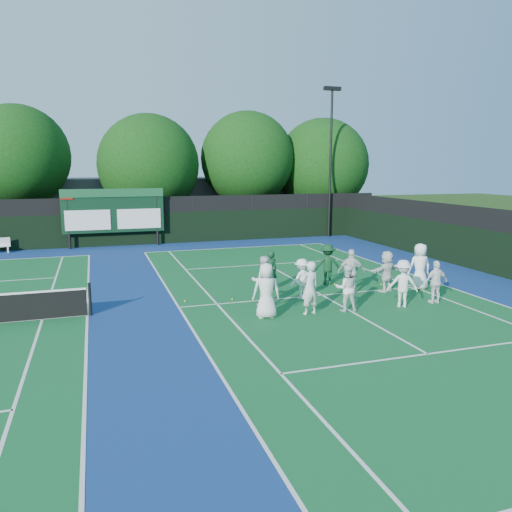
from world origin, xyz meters
name	(u,v)px	position (x,y,z in m)	size (l,w,h in m)	color
ground	(334,302)	(0.00, 0.00, 0.00)	(120.00, 120.00, 0.00)	#1C380F
court_apron	(164,309)	(-6.00, 1.00, 0.00)	(34.00, 32.00, 0.01)	navy
near_court	(322,295)	(0.00, 1.00, 0.01)	(11.05, 23.85, 0.01)	#115728
back_fence	(131,224)	(-6.00, 16.00, 1.36)	(34.00, 0.08, 3.00)	black
divider_fence_right	(512,249)	(9.00, 1.00, 1.36)	(0.08, 32.00, 3.00)	black
scoreboard	(113,211)	(-7.01, 15.59, 2.19)	(6.00, 0.21, 3.55)	black
clubhouse	(174,203)	(-2.00, 24.00, 2.00)	(18.00, 6.00, 4.00)	#59595E
light_pole_right	(331,145)	(7.50, 15.70, 6.30)	(1.20, 0.30, 10.12)	black
tree_b	(21,159)	(-12.38, 19.58, 5.36)	(6.41, 6.41, 8.74)	black
tree_c	(151,167)	(-4.23, 19.58, 4.80)	(6.87, 6.87, 8.42)	black
tree_d	(249,161)	(2.85, 19.58, 5.25)	(6.77, 6.77, 8.81)	black
tree_e	(324,167)	(8.85, 19.58, 4.80)	(7.01, 7.01, 8.49)	black
tennis_ball_0	(232,299)	(-3.44, 1.42, 0.03)	(0.07, 0.07, 0.07)	yellow
tennis_ball_1	(335,284)	(1.23, 2.35, 0.03)	(0.07, 0.07, 0.07)	yellow
tennis_ball_3	(185,301)	(-5.14, 1.70, 0.03)	(0.07, 0.07, 0.07)	yellow
tennis_ball_4	(303,276)	(0.65, 4.28, 0.03)	(0.07, 0.07, 0.07)	yellow
tennis_ball_5	(381,284)	(3.06, 1.74, 0.03)	(0.07, 0.07, 0.07)	yellow
player_front_0	(266,291)	(-2.97, -1.06, 0.91)	(0.89, 0.58, 1.82)	white
player_front_1	(310,288)	(-1.47, -1.11, 0.90)	(0.65, 0.43, 1.79)	silver
player_front_2	(347,288)	(-0.12, -1.14, 0.80)	(0.78, 0.61, 1.60)	white
player_front_3	(403,284)	(1.98, -1.29, 0.83)	(1.08, 0.62, 1.67)	white
player_front_4	(436,282)	(3.40, -1.25, 0.78)	(0.91, 0.38, 1.55)	white
player_back_0	(263,281)	(-2.57, 0.41, 0.88)	(0.86, 0.67, 1.77)	silver
player_back_1	(302,279)	(-0.92, 0.83, 0.75)	(0.97, 0.56, 1.50)	white
player_back_2	(351,272)	(1.16, 0.88, 0.88)	(1.03, 0.43, 1.75)	silver
player_back_3	(387,271)	(2.65, 0.77, 0.81)	(1.51, 0.48, 1.63)	white
player_back_4	(420,267)	(4.08, 0.65, 0.93)	(0.91, 0.59, 1.87)	white
coach_left	(270,270)	(-1.59, 2.43, 0.79)	(0.58, 0.38, 1.58)	#0F391E
coach_right	(328,264)	(0.98, 2.56, 0.85)	(1.10, 0.63, 1.71)	#0E351B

